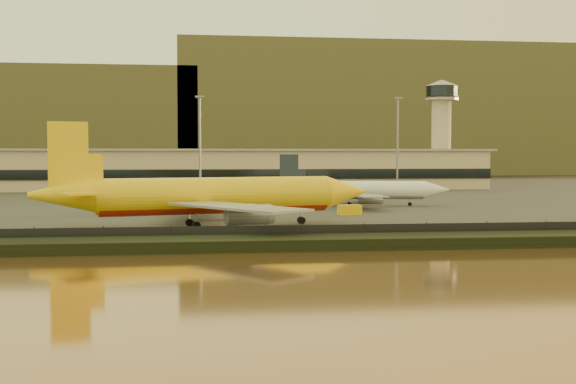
% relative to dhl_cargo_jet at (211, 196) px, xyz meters
% --- Properties ---
extents(ground, '(900.00, 900.00, 0.00)m').
position_rel_dhl_cargo_jet_xyz_m(ground, '(8.79, -7.58, -4.83)').
color(ground, black).
rests_on(ground, ground).
extents(embankment, '(320.00, 7.00, 1.40)m').
position_rel_dhl_cargo_jet_xyz_m(embankment, '(8.79, -24.58, -4.13)').
color(embankment, black).
rests_on(embankment, ground).
extents(tarmac, '(320.00, 220.00, 0.20)m').
position_rel_dhl_cargo_jet_xyz_m(tarmac, '(8.79, 87.42, -4.73)').
color(tarmac, '#2D2D2D').
rests_on(tarmac, ground).
extents(perimeter_fence, '(300.00, 0.05, 2.20)m').
position_rel_dhl_cargo_jet_xyz_m(perimeter_fence, '(8.79, -20.58, -3.53)').
color(perimeter_fence, black).
rests_on(perimeter_fence, tarmac).
extents(terminal_building, '(202.00, 25.00, 12.60)m').
position_rel_dhl_cargo_jet_xyz_m(terminal_building, '(-5.74, 117.97, 1.41)').
color(terminal_building, tan).
rests_on(terminal_building, tarmac).
extents(control_tower, '(11.20, 11.20, 35.50)m').
position_rel_dhl_cargo_jet_xyz_m(control_tower, '(78.79, 123.42, 16.83)').
color(control_tower, tan).
rests_on(control_tower, tarmac).
extents(apron_light_masts, '(152.20, 12.20, 25.40)m').
position_rel_dhl_cargo_jet_xyz_m(apron_light_masts, '(23.79, 67.42, 10.87)').
color(apron_light_masts, slate).
rests_on(apron_light_masts, tarmac).
extents(distant_hills, '(470.00, 160.00, 70.00)m').
position_rel_dhl_cargo_jet_xyz_m(distant_hills, '(-11.96, 332.42, 26.55)').
color(distant_hills, brown).
rests_on(distant_hills, ground).
extents(dhl_cargo_jet, '(51.53, 49.55, 15.52)m').
position_rel_dhl_cargo_jet_xyz_m(dhl_cargo_jet, '(0.00, 0.00, 0.00)').
color(dhl_cargo_jet, yellow).
rests_on(dhl_cargo_jet, tarmac).
extents(white_narrowbody_jet, '(37.93, 36.48, 10.95)m').
position_rel_dhl_cargo_jet_xyz_m(white_narrowbody_jet, '(32.30, 41.68, -1.37)').
color(white_narrowbody_jet, white).
rests_on(white_narrowbody_jet, tarmac).
extents(gse_vehicle_yellow, '(4.40, 2.55, 1.86)m').
position_rel_dhl_cargo_jet_xyz_m(gse_vehicle_yellow, '(25.23, 18.48, -3.70)').
color(gse_vehicle_yellow, yellow).
rests_on(gse_vehicle_yellow, tarmac).
extents(gse_vehicle_white, '(4.36, 2.25, 1.90)m').
position_rel_dhl_cargo_jet_xyz_m(gse_vehicle_white, '(-15.62, 22.84, -3.69)').
color(gse_vehicle_white, white).
rests_on(gse_vehicle_white, tarmac).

